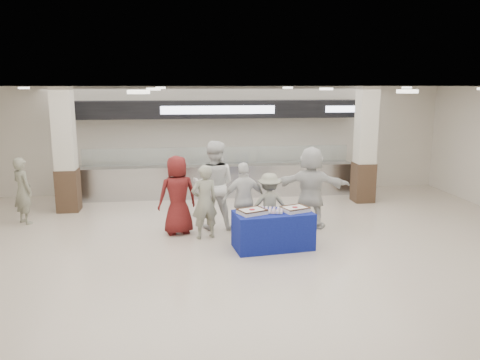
{
  "coord_description": "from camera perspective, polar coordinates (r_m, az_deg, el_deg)",
  "views": [
    {
      "loc": [
        -1.07,
        -8.12,
        3.25
      ],
      "look_at": [
        0.17,
        1.6,
        1.24
      ],
      "focal_mm": 35.0,
      "sensor_mm": 36.0,
      "label": 1
    }
  ],
  "objects": [
    {
      "name": "soldier_b",
      "position": [
        10.08,
        3.58,
        -3.08
      ],
      "size": [
        0.92,
        0.55,
        1.4
      ],
      "primitive_type": "imported",
      "rotation": [
        0.0,
        0.0,
        3.11
      ],
      "color": "gray",
      "rests_on": "ground"
    },
    {
      "name": "soldier_bg",
      "position": [
        12.15,
        -24.96,
        -1.18
      ],
      "size": [
        0.68,
        0.68,
        1.59
      ],
      "primitive_type": "imported",
      "rotation": [
        0.0,
        0.0,
        2.37
      ],
      "color": "gray",
      "rests_on": "ground"
    },
    {
      "name": "display_table",
      "position": [
        9.47,
        4.04,
        -6.12
      ],
      "size": [
        1.63,
        0.96,
        0.75
      ],
      "primitive_type": "cube",
      "rotation": [
        0.0,
        0.0,
        0.12
      ],
      "color": "navy",
      "rests_on": "ground"
    },
    {
      "name": "column_left",
      "position": [
        12.77,
        -20.51,
        3.11
      ],
      "size": [
        0.55,
        0.55,
        3.2
      ],
      "color": "#39271A",
      "rests_on": "ground"
    },
    {
      "name": "sheet_cake_left",
      "position": [
        9.22,
        1.47,
        -3.82
      ],
      "size": [
        0.62,
        0.56,
        0.1
      ],
      "color": "silver",
      "rests_on": "display_table"
    },
    {
      "name": "soldier_a",
      "position": [
        9.97,
        -4.36,
        -2.69
      ],
      "size": [
        0.67,
        0.53,
        1.6
      ],
      "primitive_type": "imported",
      "rotation": [
        0.0,
        0.0,
        3.44
      ],
      "color": "gray",
      "rests_on": "ground"
    },
    {
      "name": "chef_tall",
      "position": [
        10.62,
        -3.18,
        -0.62
      ],
      "size": [
        1.12,
        0.95,
        2.02
      ],
      "primitive_type": "imported",
      "rotation": [
        0.0,
        0.0,
        2.93
      ],
      "color": "white",
      "rests_on": "ground"
    },
    {
      "name": "sheet_cake_right",
      "position": [
        9.46,
        6.71,
        -3.49
      ],
      "size": [
        0.6,
        0.54,
        0.1
      ],
      "color": "silver",
      "rests_on": "display_table"
    },
    {
      "name": "ground",
      "position": [
        8.81,
        0.22,
        -10.07
      ],
      "size": [
        14.0,
        14.0,
        0.0
      ],
      "primitive_type": "plane",
      "color": "beige",
      "rests_on": "ground"
    },
    {
      "name": "column_right",
      "position": [
        13.43,
        14.99,
        3.83
      ],
      "size": [
        0.55,
        0.55,
        3.2
      ],
      "color": "#39271A",
      "rests_on": "ground"
    },
    {
      "name": "chef_short",
      "position": [
        10.04,
        0.53,
        -2.45
      ],
      "size": [
        0.99,
        0.5,
        1.63
      ],
      "primitive_type": "imported",
      "rotation": [
        0.0,
        0.0,
        3.25
      ],
      "color": "white",
      "rests_on": "ground"
    },
    {
      "name": "cupcake_tray",
      "position": [
        9.36,
        3.88,
        -3.72
      ],
      "size": [
        0.47,
        0.4,
        0.07
      ],
      "color": "#A1A1A5",
      "rests_on": "display_table"
    },
    {
      "name": "serving_line",
      "position": [
        13.72,
        -2.72,
        2.8
      ],
      "size": [
        8.7,
        0.85,
        2.8
      ],
      "color": "#B2B5BA",
      "rests_on": "ground"
    },
    {
      "name": "civilian_maroon",
      "position": [
        10.31,
        -7.62,
        -1.84
      ],
      "size": [
        0.98,
        0.78,
        1.75
      ],
      "primitive_type": "imported",
      "rotation": [
        0.0,
        0.0,
        3.43
      ],
      "color": "maroon",
      "rests_on": "ground"
    },
    {
      "name": "civilian_white",
      "position": [
        10.8,
        8.64,
        -0.87
      ],
      "size": [
        1.84,
        1.07,
        1.89
      ],
      "primitive_type": "imported",
      "rotation": [
        0.0,
        0.0,
        2.83
      ],
      "color": "silver",
      "rests_on": "ground"
    }
  ]
}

